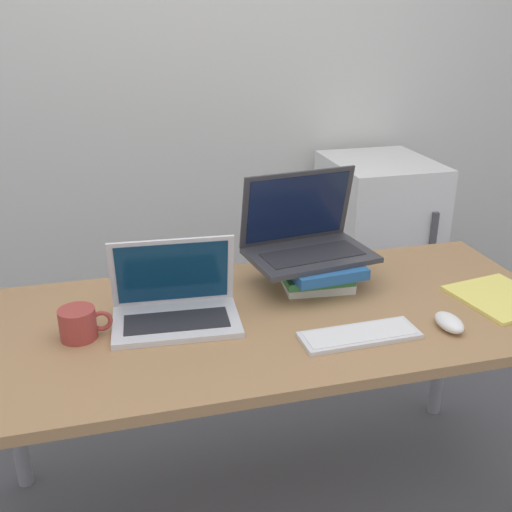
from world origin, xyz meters
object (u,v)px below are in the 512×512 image
wireless_keyboard (359,335)px  notepad (501,298)px  laptop_left (175,305)px  mug (79,324)px  mini_fridge (375,248)px  laptop_on_books (306,239)px  book_stack (315,270)px  mouse (449,322)px

wireless_keyboard → notepad: (0.49, 0.10, -0.00)m
laptop_left → mug: size_ratio=2.60×
notepad → mini_fridge: bearing=83.1°
laptop_left → mini_fridge: size_ratio=0.41×
wireless_keyboard → notepad: bearing=11.4°
mug → mini_fridge: mini_fridge is taller
laptop_left → mini_fridge: 1.48m
laptop_left → notepad: size_ratio=1.23×
wireless_keyboard → notepad: 0.50m
mini_fridge → mug: bearing=-142.8°
laptop_on_books → mini_fridge: bearing=51.7°
laptop_on_books → mug: size_ratio=2.93×
book_stack → laptop_on_books: 0.10m
wireless_keyboard → mug: bearing=165.4°
mouse → notepad: 0.27m
mini_fridge → wireless_keyboard: bearing=-117.7°
laptop_left → notepad: (0.94, -0.12, -0.04)m
laptop_left → laptop_on_books: (0.43, 0.15, 0.09)m
notepad → mini_fridge: mini_fridge is taller
laptop_left → laptop_on_books: bearing=19.8°
laptop_on_books → mouse: (0.27, -0.39, -0.12)m
laptop_left → book_stack: laptop_left is taller
book_stack → wireless_keyboard: (0.00, -0.34, -0.04)m
laptop_left → mini_fridge: (1.07, 0.97, -0.32)m
laptop_on_books → book_stack: bearing=-59.6°
laptop_left → laptop_on_books: laptop_on_books is taller
mug → mini_fridge: bearing=37.2°
laptop_left → mini_fridge: bearing=42.2°
book_stack → notepad: book_stack is taller
laptop_left → notepad: 0.95m
laptop_on_books → mouse: size_ratio=3.72×
mouse → laptop_left: bearing=161.4°
notepad → mug: bearing=176.0°
wireless_keyboard → mug: 0.73m
mini_fridge → laptop_on_books: bearing=-128.3°
laptop_on_books → mouse: bearing=-54.9°
notepad → wireless_keyboard: bearing=-168.6°
mouse → mug: size_ratio=0.79×
laptop_left → book_stack: (0.45, 0.12, 0.00)m
laptop_on_books → notepad: bearing=-27.8°
mini_fridge → notepad: bearing=-96.9°
laptop_on_books → laptop_left: bearing=-160.2°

